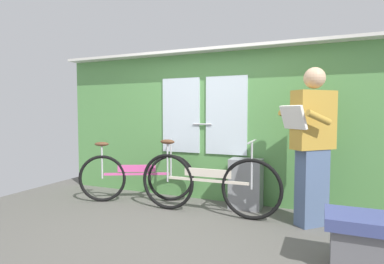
% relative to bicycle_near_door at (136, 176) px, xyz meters
% --- Properties ---
extents(ground_plane, '(6.08, 4.38, 0.04)m').
position_rel_bicycle_near_door_xyz_m(ground_plane, '(1.04, -0.87, -0.38)').
color(ground_plane, '#56544F').
extents(train_door_wall, '(5.08, 0.28, 2.16)m').
position_rel_bicycle_near_door_xyz_m(train_door_wall, '(1.03, 0.51, 0.77)').
color(train_door_wall, '#56934C').
rests_on(train_door_wall, ground_plane).
extents(bicycle_near_door, '(1.50, 0.79, 0.88)m').
position_rel_bicycle_near_door_xyz_m(bicycle_near_door, '(0.00, 0.00, 0.00)').
color(bicycle_near_door, black).
rests_on(bicycle_near_door, ground_plane).
extents(bicycle_leaning_behind, '(1.83, 0.44, 0.94)m').
position_rel_bicycle_near_door_xyz_m(bicycle_leaning_behind, '(1.13, -0.14, 0.03)').
color(bicycle_leaning_behind, black).
rests_on(bicycle_leaning_behind, ground_plane).
extents(passenger_reading_newspaper, '(0.63, 0.63, 1.77)m').
position_rel_bicycle_near_door_xyz_m(passenger_reading_newspaper, '(2.34, -0.05, 0.58)').
color(passenger_reading_newspaper, slate).
rests_on(passenger_reading_newspaper, ground_plane).
extents(trash_bin_by_wall, '(0.42, 0.28, 0.66)m').
position_rel_bicycle_near_door_xyz_m(trash_bin_by_wall, '(1.52, 0.30, -0.03)').
color(trash_bin_by_wall, gray).
rests_on(trash_bin_by_wall, ground_plane).
extents(bench_seat_corner, '(0.70, 0.44, 0.45)m').
position_rel_bicycle_near_door_xyz_m(bench_seat_corner, '(2.83, -0.94, -0.12)').
color(bench_seat_corner, '#3D477F').
rests_on(bench_seat_corner, ground_plane).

